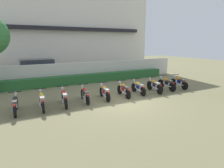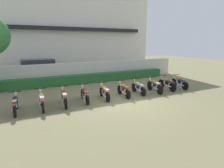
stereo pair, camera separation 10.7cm
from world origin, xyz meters
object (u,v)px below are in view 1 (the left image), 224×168
at_px(parked_car, 39,70).
at_px(motorcycle_in_row_1, 42,100).
at_px(motorcycle_in_row_0, 15,104).
at_px(motorcycle_in_row_3, 85,94).
at_px(motorcycle_in_row_6, 138,87).
at_px(motorcycle_in_row_8, 167,83).
at_px(motorcycle_in_row_2, 64,97).
at_px(motorcycle_in_row_9, 179,82).
at_px(motorcycle_in_row_7, 155,85).
at_px(motorcycle_in_row_5, 124,89).
at_px(motorcycle_in_row_4, 105,92).

distance_m(parked_car, motorcycle_in_row_1, 8.12).
bearing_deg(motorcycle_in_row_0, motorcycle_in_row_3, -82.67).
relative_size(motorcycle_in_row_0, motorcycle_in_row_3, 0.98).
distance_m(motorcycle_in_row_0, motorcycle_in_row_3, 3.53).
distance_m(motorcycle_in_row_6, motorcycle_in_row_8, 2.44).
bearing_deg(motorcycle_in_row_2, motorcycle_in_row_3, -77.99).
bearing_deg(motorcycle_in_row_9, parked_car, 54.52).
xyz_separation_m(motorcycle_in_row_0, motorcycle_in_row_7, (8.43, -0.01, 0.01)).
bearing_deg(motorcycle_in_row_9, motorcycle_in_row_7, 98.97).
bearing_deg(motorcycle_in_row_5, motorcycle_in_row_2, 96.06).
xyz_separation_m(motorcycle_in_row_1, motorcycle_in_row_2, (1.13, 0.04, 0.00)).
relative_size(motorcycle_in_row_4, motorcycle_in_row_9, 0.96).
xyz_separation_m(parked_car, motorcycle_in_row_8, (7.49, -7.92, -0.48)).
xyz_separation_m(motorcycle_in_row_4, motorcycle_in_row_8, (4.89, 0.02, 0.02)).
xyz_separation_m(parked_car, motorcycle_in_row_7, (6.29, -8.05, -0.48)).
distance_m(motorcycle_in_row_1, motorcycle_in_row_4, 3.55).
distance_m(motorcycle_in_row_0, motorcycle_in_row_5, 6.03).
xyz_separation_m(motorcycle_in_row_3, motorcycle_in_row_4, (1.22, -0.04, -0.00)).
relative_size(motorcycle_in_row_3, motorcycle_in_row_6, 1.02).
bearing_deg(motorcycle_in_row_2, motorcycle_in_row_1, 99.12).
distance_m(motorcycle_in_row_5, motorcycle_in_row_8, 3.60).
distance_m(motorcycle_in_row_3, motorcycle_in_row_9, 7.28).
xyz_separation_m(motorcycle_in_row_1, motorcycle_in_row_4, (3.55, 0.11, -0.02)).
height_order(motorcycle_in_row_1, motorcycle_in_row_9, motorcycle_in_row_1).
distance_m(motorcycle_in_row_0, motorcycle_in_row_9, 10.80).
bearing_deg(motorcycle_in_row_2, motorcycle_in_row_8, -82.42).
height_order(motorcycle_in_row_3, motorcycle_in_row_4, same).
distance_m(motorcycle_in_row_7, motorcycle_in_row_9, 2.37).
bearing_deg(motorcycle_in_row_0, parked_car, -9.95).
bearing_deg(motorcycle_in_row_8, motorcycle_in_row_9, -89.24).
xyz_separation_m(motorcycle_in_row_0, motorcycle_in_row_3, (3.52, 0.15, -0.01)).
bearing_deg(motorcycle_in_row_2, motorcycle_in_row_0, 97.88).
relative_size(motorcycle_in_row_0, motorcycle_in_row_8, 0.97).
height_order(motorcycle_in_row_3, motorcycle_in_row_5, motorcycle_in_row_5).
bearing_deg(motorcycle_in_row_0, motorcycle_in_row_7, -85.08).
distance_m(motorcycle_in_row_1, motorcycle_in_row_8, 8.44).
distance_m(parked_car, motorcycle_in_row_3, 8.03).
bearing_deg(motorcycle_in_row_7, parked_car, 46.80).
relative_size(motorcycle_in_row_4, motorcycle_in_row_7, 0.92).
bearing_deg(motorcycle_in_row_0, motorcycle_in_row_2, -84.07).
relative_size(parked_car, motorcycle_in_row_2, 2.39).
distance_m(parked_car, motorcycle_in_row_7, 10.23).
height_order(motorcycle_in_row_1, motorcycle_in_row_7, motorcycle_in_row_7).
height_order(motorcycle_in_row_5, motorcycle_in_row_6, motorcycle_in_row_6).
height_order(motorcycle_in_row_2, motorcycle_in_row_8, motorcycle_in_row_8).
relative_size(motorcycle_in_row_3, motorcycle_in_row_9, 1.00).
height_order(motorcycle_in_row_2, motorcycle_in_row_3, motorcycle_in_row_2).
xyz_separation_m(motorcycle_in_row_3, motorcycle_in_row_9, (7.28, -0.08, 0.01)).
bearing_deg(motorcycle_in_row_6, motorcycle_in_row_2, 97.28).
relative_size(motorcycle_in_row_4, motorcycle_in_row_8, 0.95).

